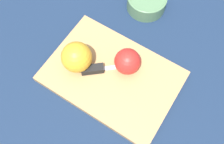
# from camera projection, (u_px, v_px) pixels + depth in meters

# --- Properties ---
(ground_plane) EXTENTS (4.00, 4.00, 0.00)m
(ground_plane) POSITION_uv_depth(u_px,v_px,m) (112.00, 78.00, 0.78)
(ground_plane) COLOR #14233D
(cutting_board) EXTENTS (0.42, 0.32, 0.02)m
(cutting_board) POSITION_uv_depth(u_px,v_px,m) (112.00, 76.00, 0.77)
(cutting_board) COLOR #A37A4C
(cutting_board) RESTS_ON ground_plane
(apple_half_left) EXTENTS (0.09, 0.09, 0.09)m
(apple_half_left) POSITION_uv_depth(u_px,v_px,m) (77.00, 57.00, 0.74)
(apple_half_left) COLOR gold
(apple_half_left) RESTS_ON cutting_board
(apple_half_right) EXTENTS (0.08, 0.08, 0.08)m
(apple_half_right) POSITION_uv_depth(u_px,v_px,m) (128.00, 61.00, 0.74)
(apple_half_right) COLOR red
(apple_half_right) RESTS_ON cutting_board
(knife) EXTENTS (0.12, 0.14, 0.02)m
(knife) POSITION_uv_depth(u_px,v_px,m) (95.00, 69.00, 0.76)
(knife) COLOR silver
(knife) RESTS_ON cutting_board
(bowl) EXTENTS (0.13, 0.13, 0.05)m
(bowl) POSITION_uv_depth(u_px,v_px,m) (147.00, 1.00, 0.87)
(bowl) COLOR #4C704C
(bowl) RESTS_ON ground_plane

